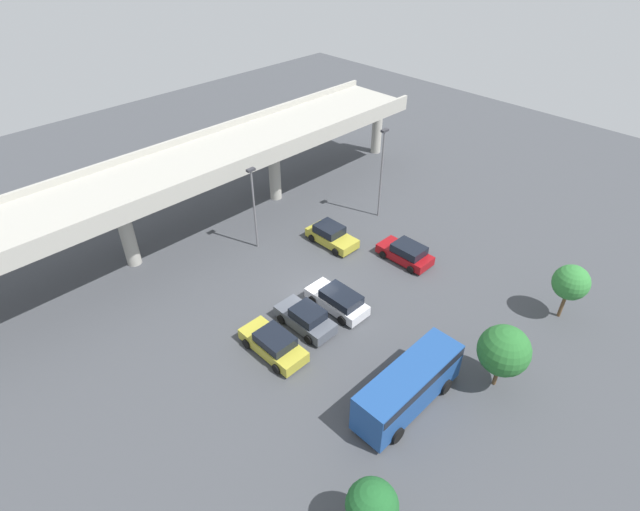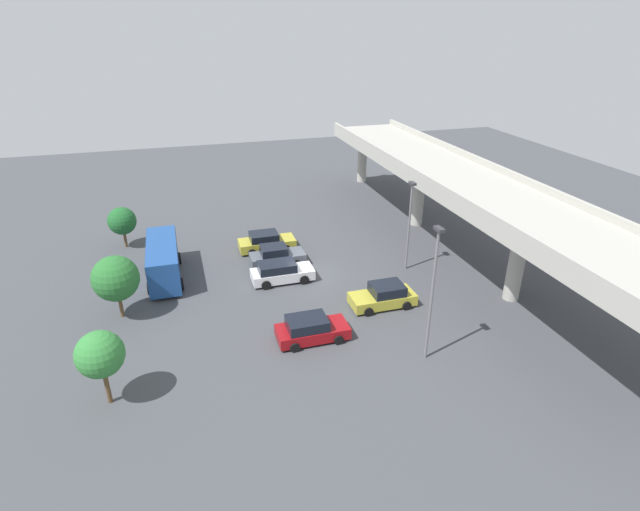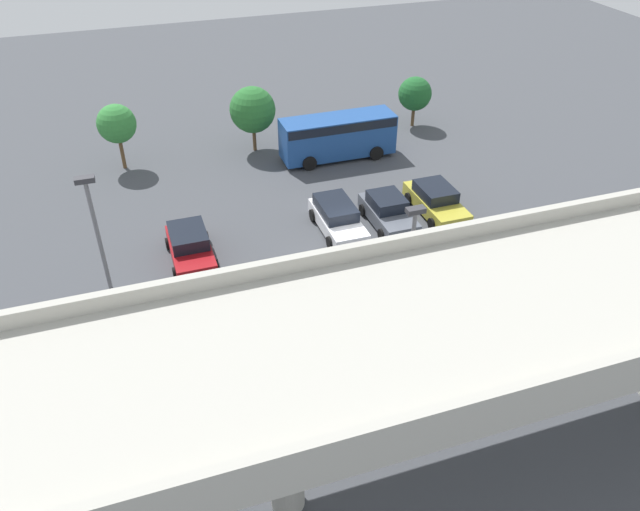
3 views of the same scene
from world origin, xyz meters
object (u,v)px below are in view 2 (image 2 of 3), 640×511
object	(u,v)px
parked_car_2	(281,272)
parked_car_4	(311,329)
tree_front_left	(122,221)
tree_front_right	(100,355)
parked_car_3	(384,296)
tree_front_centre	(116,279)
lamp_post_near_aisle	(410,219)
lamp_post_mid_lot	(433,286)
parked_car_0	(266,242)
shuttle_bus	(163,258)
parked_car_1	(277,256)

from	to	relation	value
parked_car_2	parked_car_4	distance (m)	8.09
tree_front_left	tree_front_right	distance (m)	20.80
parked_car_2	parked_car_3	distance (m)	8.28
tree_front_centre	parked_car_2	bearing A→B (deg)	99.29
lamp_post_near_aisle	lamp_post_mid_lot	distance (m)	11.78
parked_car_2	tree_front_centre	bearing A→B (deg)	-170.71
parked_car_0	parked_car_2	world-z (taller)	parked_car_0
parked_car_2	shuttle_bus	bearing A→B (deg)	159.92
shuttle_bus	lamp_post_mid_lot	bearing A→B (deg)	-135.58
parked_car_4	lamp_post_near_aisle	size ratio (longest dim) A/B	0.62
parked_car_0	parked_car_1	distance (m)	3.12
parked_car_0	lamp_post_mid_lot	world-z (taller)	lamp_post_mid_lot
lamp_post_near_aisle	parked_car_0	bearing A→B (deg)	-123.93
lamp_post_mid_lot	parked_car_1	bearing A→B (deg)	-158.32
parked_car_1	parked_car_4	distance (m)	10.99
shuttle_bus	lamp_post_near_aisle	size ratio (longest dim) A/B	1.04
shuttle_bus	tree_front_left	distance (m)	7.84
lamp_post_near_aisle	tree_front_centre	xyz separation A→B (m)	(1.08, -21.55, -1.39)
shuttle_bus	lamp_post_mid_lot	size ratio (longest dim) A/B	0.90
tree_front_centre	parked_car_1	bearing A→B (deg)	112.16
parked_car_4	tree_front_right	size ratio (longest dim) A/B	1.05
parked_car_1	lamp_post_near_aisle	distance (m)	11.09
tree_front_left	tree_front_centre	size ratio (longest dim) A/B	0.82
parked_car_0	shuttle_bus	xyz separation A→B (m)	(2.90, -8.55, 0.95)
parked_car_0	parked_car_4	bearing A→B (deg)	-89.62
tree_front_centre	tree_front_right	distance (m)	8.71
tree_front_left	tree_front_centre	bearing A→B (deg)	1.62
parked_car_1	parked_car_2	world-z (taller)	parked_car_1
shuttle_bus	tree_front_right	distance (m)	14.08
parked_car_2	parked_car_1	bearing A→B (deg)	84.37
parked_car_4	tree_front_centre	distance (m)	13.29
parked_car_2	tree_front_centre	size ratio (longest dim) A/B	1.07
parked_car_4	tree_front_right	bearing A→B (deg)	-168.01
parked_car_0	parked_car_4	distance (m)	14.10
tree_front_right	lamp_post_mid_lot	bearing A→B (deg)	85.85
parked_car_2	shuttle_bus	size ratio (longest dim) A/B	0.63
tree_front_right	parked_car_4	bearing A→B (deg)	101.99
parked_car_1	parked_car_3	world-z (taller)	parked_car_1
parked_car_2	lamp_post_mid_lot	world-z (taller)	lamp_post_mid_lot
lamp_post_mid_lot	tree_front_right	size ratio (longest dim) A/B	1.96
lamp_post_mid_lot	tree_front_right	xyz separation A→B (m)	(-1.28, -17.71, -1.84)
parked_car_0	tree_front_left	xyz separation A→B (m)	(-4.21, -11.79, 1.68)
parked_car_1	tree_front_left	bearing A→B (deg)	148.72
parked_car_0	parked_car_2	distance (m)	6.01
lamp_post_mid_lot	tree_front_centre	distance (m)	20.30
parked_car_3	parked_car_4	bearing A→B (deg)	22.67
parked_car_2	parked_car_3	bearing A→B (deg)	-42.40
parked_car_0	lamp_post_near_aisle	size ratio (longest dim) A/B	0.67
parked_car_3	tree_front_centre	bearing A→B (deg)	-11.97
parked_car_0	lamp_post_mid_lot	xyz separation A→B (m)	(17.86, 6.12, 4.12)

